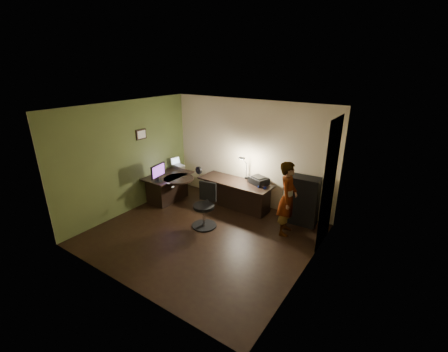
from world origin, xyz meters
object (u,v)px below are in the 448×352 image
Objects in this scene: desk_right at (235,194)px; person at (287,198)px; office_chair at (204,206)px; desk_left at (169,188)px; monitor at (158,175)px; cabinet at (301,200)px.

person reaches higher than desk_right.
desk_right is at bearing 75.06° from office_chair.
person reaches higher than desk_left.
office_chair reaches higher than desk_right.
desk_left is 0.70m from monitor.
person is at bearing 3.81° from desk_left.
cabinet is at bearing -19.86° from person.
desk_right is 1.23m from office_chair.
monitor is at bearing -144.08° from desk_right.
person reaches higher than monitor.
office_chair reaches higher than desk_left.
cabinet is at bearing 27.21° from office_chair.
monitor is (-3.25, -1.27, 0.31)m from cabinet.
desk_right is 1.68m from cabinet.
office_chair is (1.53, -0.12, -0.38)m from monitor.
desk_left is at bearing 148.86° from office_chair.
monitor is 1.58m from office_chair.
desk_left is 1.75m from office_chair.
person is at bearing -102.88° from cabinet.
desk_left is 3.31m from person.
cabinet is 2.22m from office_chair.
desk_right is at bearing 26.02° from monitor.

